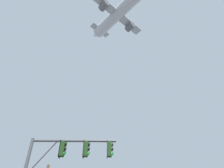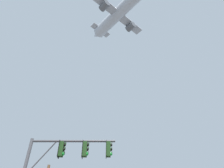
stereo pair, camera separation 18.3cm
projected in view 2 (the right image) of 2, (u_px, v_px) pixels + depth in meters
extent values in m
cylinder|color=#4C4C51|center=(73.00, 141.00, 12.84)|extent=(5.24, 0.75, 0.15)
cylinder|color=#4C4C51|center=(41.00, 158.00, 12.16)|extent=(1.64, 0.27, 2.22)
cube|color=#193814|center=(108.00, 149.00, 12.51)|extent=(0.29, 0.35, 0.90)
cylinder|color=#193814|center=(109.00, 141.00, 12.83)|extent=(0.05, 0.05, 0.12)
cube|color=black|center=(106.00, 149.00, 12.51)|extent=(0.08, 0.46, 1.04)
sphere|color=black|center=(111.00, 145.00, 12.68)|extent=(0.20, 0.20, 0.20)
cylinder|color=#193814|center=(112.00, 144.00, 12.72)|extent=(0.06, 0.21, 0.21)
sphere|color=black|center=(111.00, 149.00, 12.51)|extent=(0.20, 0.20, 0.20)
cylinder|color=#193814|center=(112.00, 148.00, 12.54)|extent=(0.06, 0.21, 0.21)
sphere|color=green|center=(111.00, 154.00, 12.33)|extent=(0.20, 0.20, 0.20)
cylinder|color=#193814|center=(112.00, 153.00, 12.37)|extent=(0.06, 0.21, 0.21)
cube|color=#193814|center=(85.00, 149.00, 12.51)|extent=(0.29, 0.35, 0.90)
cylinder|color=#193814|center=(86.00, 141.00, 12.83)|extent=(0.05, 0.05, 0.12)
cube|color=black|center=(83.00, 149.00, 12.51)|extent=(0.08, 0.46, 1.04)
sphere|color=black|center=(88.00, 145.00, 12.68)|extent=(0.20, 0.20, 0.20)
cylinder|color=#193814|center=(89.00, 144.00, 12.72)|extent=(0.06, 0.21, 0.21)
sphere|color=black|center=(87.00, 149.00, 12.50)|extent=(0.20, 0.20, 0.20)
cylinder|color=#193814|center=(88.00, 148.00, 12.54)|extent=(0.06, 0.21, 0.21)
sphere|color=green|center=(87.00, 154.00, 12.33)|extent=(0.20, 0.20, 0.20)
cylinder|color=#193814|center=(88.00, 153.00, 12.37)|extent=(0.06, 0.21, 0.21)
cube|color=#193814|center=(61.00, 149.00, 12.51)|extent=(0.29, 0.35, 0.90)
cylinder|color=#193814|center=(63.00, 141.00, 12.83)|extent=(0.05, 0.05, 0.12)
cube|color=black|center=(59.00, 149.00, 12.51)|extent=(0.08, 0.46, 1.04)
sphere|color=black|center=(64.00, 145.00, 12.68)|extent=(0.20, 0.20, 0.20)
cylinder|color=#193814|center=(66.00, 144.00, 12.71)|extent=(0.06, 0.21, 0.21)
sphere|color=black|center=(64.00, 149.00, 12.50)|extent=(0.20, 0.20, 0.20)
cylinder|color=#193814|center=(65.00, 148.00, 12.54)|extent=(0.06, 0.21, 0.21)
sphere|color=green|center=(63.00, 154.00, 12.33)|extent=(0.20, 0.20, 0.20)
cylinder|color=#193814|center=(64.00, 153.00, 12.37)|extent=(0.06, 0.21, 0.21)
cylinder|color=gray|center=(57.00, 168.00, 21.41)|extent=(0.10, 0.10, 0.18)
cylinder|color=#B7BCC6|center=(119.00, 12.00, 50.19)|extent=(14.24, 13.23, 2.94)
cone|color=#B7BCC6|center=(96.00, 35.00, 55.51)|extent=(3.03, 3.08, 2.50)
cube|color=#A8ADB7|center=(118.00, 15.00, 50.19)|extent=(11.93, 12.94, 0.33)
cylinder|color=#595B60|center=(131.00, 27.00, 51.91)|extent=(2.74, 2.70, 1.65)
cylinder|color=#595B60|center=(104.00, 6.00, 47.37)|extent=(2.74, 2.70, 1.65)
cube|color=#333338|center=(101.00, 27.00, 55.41)|extent=(2.06, 1.88, 3.49)
cube|color=#A8ADB7|center=(100.00, 30.00, 54.66)|extent=(4.91, 5.20, 0.18)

